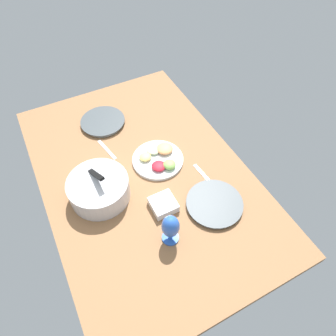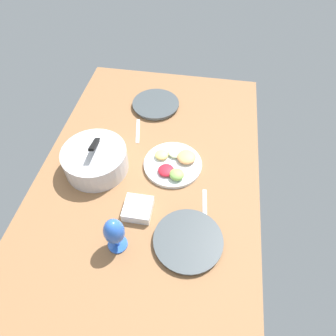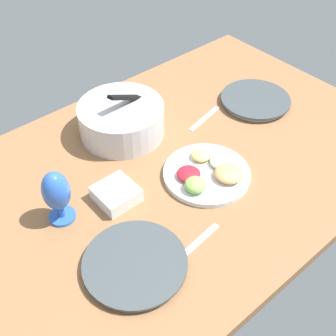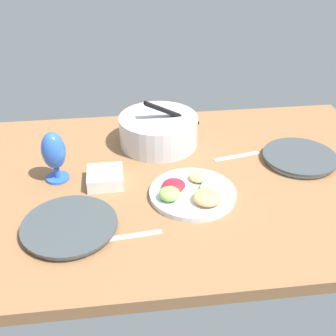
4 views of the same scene
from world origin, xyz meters
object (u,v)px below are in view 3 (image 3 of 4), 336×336
object	(u,v)px
fruit_platter	(208,173)
square_bowl_white	(116,194)
hurricane_glass_blue	(57,193)
dinner_plate_left	(135,264)
mixing_bowl	(122,118)
dinner_plate_right	(255,100)

from	to	relation	value
fruit_platter	square_bowl_white	xyz separation A→B (cm)	(-27.94, 11.22, 0.77)
hurricane_glass_blue	dinner_plate_left	bearing A→B (deg)	-78.19
hurricane_glass_blue	square_bowl_white	bearing A→B (deg)	-15.89
mixing_bowl	square_bowl_white	xyz separation A→B (cm)	(-20.74, -24.98, -3.68)
dinner_plate_right	mixing_bowl	world-z (taller)	mixing_bowl
mixing_bowl	fruit_platter	bearing A→B (deg)	-78.77
dinner_plate_left	mixing_bowl	distance (cm)	57.38
dinner_plate_left	square_bowl_white	size ratio (longest dim) A/B	2.37
dinner_plate_right	mixing_bowl	size ratio (longest dim) A/B	0.86
mixing_bowl	hurricane_glass_blue	distance (cm)	42.45
mixing_bowl	fruit_platter	distance (cm)	37.18
mixing_bowl	fruit_platter	world-z (taller)	mixing_bowl
fruit_platter	hurricane_glass_blue	xyz separation A→B (cm)	(-44.22, 15.86, 8.64)
dinner_plate_right	square_bowl_white	bearing A→B (deg)	-175.21
mixing_bowl	square_bowl_white	bearing A→B (deg)	-129.71
dinner_plate_left	dinner_plate_right	distance (cm)	86.07
hurricane_glass_blue	square_bowl_white	size ratio (longest dim) A/B	1.51
dinner_plate_left	fruit_platter	distance (cm)	40.19
dinner_plate_right	square_bowl_white	distance (cm)	70.84
dinner_plate_right	mixing_bowl	bearing A→B (deg)	159.07
dinner_plate_right	hurricane_glass_blue	distance (cm)	87.36
dinner_plate_left	hurricane_glass_blue	world-z (taller)	hurricane_glass_blue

